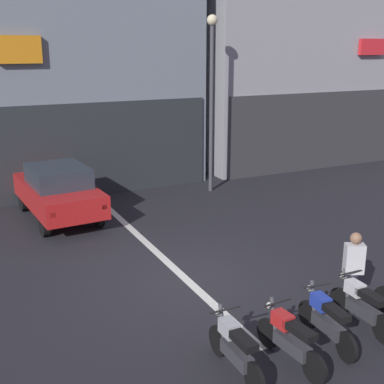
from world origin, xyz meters
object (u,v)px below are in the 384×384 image
object	(u,v)px
car_red_crossing_near	(58,190)
street_lamp	(212,86)
motorcycle_white_row_right_mid	(361,304)
person_by_motorcycles	(353,273)
motorcycle_blue_row_centre	(326,319)
motorcycle_red_row_left_mid	(290,339)
motorcycle_silver_row_leftmost	(235,348)

from	to	relation	value
car_red_crossing_near	street_lamp	size ratio (longest dim) A/B	0.70
street_lamp	motorcycle_white_row_right_mid	size ratio (longest dim) A/B	3.61
car_red_crossing_near	person_by_motorcycles	bearing A→B (deg)	-65.05
motorcycle_white_row_right_mid	motorcycle_blue_row_centre	bearing A→B (deg)	-171.61
motorcycle_blue_row_centre	person_by_motorcycles	distance (m)	1.33
street_lamp	motorcycle_red_row_left_mid	distance (m)	10.99
motorcycle_silver_row_leftmost	motorcycle_red_row_left_mid	distance (m)	0.94
motorcycle_red_row_left_mid	car_red_crossing_near	bearing A→B (deg)	101.11
motorcycle_blue_row_centre	person_by_motorcycles	size ratio (longest dim) A/B	1.00
motorcycle_white_row_right_mid	street_lamp	bearing A→B (deg)	78.53
motorcycle_red_row_left_mid	motorcycle_white_row_right_mid	bearing A→B (deg)	10.66
motorcycle_red_row_left_mid	motorcycle_blue_row_centre	distance (m)	0.96
car_red_crossing_near	motorcycle_silver_row_leftmost	distance (m)	8.92
motorcycle_silver_row_leftmost	motorcycle_white_row_right_mid	size ratio (longest dim) A/B	1.00
person_by_motorcycles	motorcycle_blue_row_centre	bearing A→B (deg)	-151.67
motorcycle_blue_row_centre	person_by_motorcycles	world-z (taller)	person_by_motorcycles
motorcycle_blue_row_centre	motorcycle_white_row_right_mid	world-z (taller)	same
street_lamp	motorcycle_red_row_left_mid	xyz separation A→B (m)	(-3.78, -9.79, -3.27)
car_red_crossing_near	motorcycle_blue_row_centre	distance (m)	9.24
car_red_crossing_near	person_by_motorcycles	world-z (taller)	person_by_motorcycles
motorcycle_red_row_left_mid	motorcycle_blue_row_centre	size ratio (longest dim) A/B	1.00
motorcycle_blue_row_centre	motorcycle_white_row_right_mid	bearing A→B (deg)	8.39
street_lamp	person_by_motorcycles	world-z (taller)	street_lamp
car_red_crossing_near	person_by_motorcycles	xyz separation A→B (m)	(3.83, -8.22, -0.03)
motorcycle_red_row_left_mid	person_by_motorcycles	bearing A→B (deg)	21.70
person_by_motorcycles	street_lamp	bearing A→B (deg)	79.10
car_red_crossing_near	street_lamp	xyz separation A→B (m)	(5.55, 0.75, 2.84)
street_lamp	person_by_motorcycles	xyz separation A→B (m)	(-1.73, -8.98, -2.87)
motorcycle_red_row_left_mid	person_by_motorcycles	size ratio (longest dim) A/B	1.00
street_lamp	person_by_motorcycles	bearing A→B (deg)	-100.90
motorcycle_red_row_left_mid	person_by_motorcycles	world-z (taller)	person_by_motorcycles
motorcycle_silver_row_leftmost	motorcycle_white_row_right_mid	distance (m)	2.80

